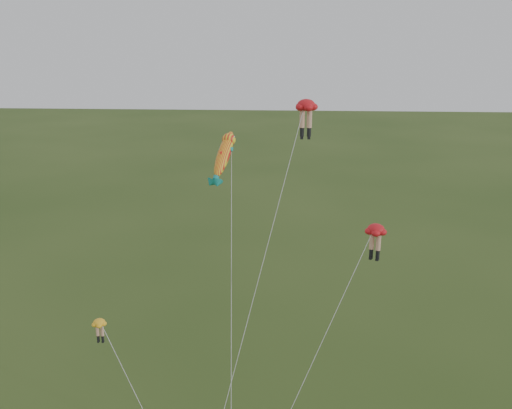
{
  "coord_description": "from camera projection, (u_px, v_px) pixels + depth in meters",
  "views": [
    {
      "loc": [
        3.43,
        -27.01,
        23.3
      ],
      "look_at": [
        1.43,
        6.0,
        13.25
      ],
      "focal_mm": 40.0,
      "sensor_mm": 36.0,
      "label": 1
    }
  ],
  "objects": [
    {
      "name": "legs_kite_red_mid",
      "position": [
        374.0,
        236.0,
        34.51
      ],
      "size": [
        7.4,
        8.07,
        12.17
      ],
      "rotation": [
        0.0,
        0.0,
        -0.46
      ],
      "color": "red",
      "rests_on": "ground"
    },
    {
      "name": "legs_kite_yellow",
      "position": [
        105.0,
        335.0,
        30.75
      ],
      "size": [
        4.82,
        2.72,
        8.49
      ],
      "rotation": [
        0.0,
        0.0,
        -0.01
      ],
      "color": "yellow",
      "rests_on": "ground"
    },
    {
      "name": "fish_kite",
      "position": [
        224.0,
        156.0,
        35.52
      ],
      "size": [
        2.27,
        11.41,
        17.52
      ],
      "rotation": [
        0.8,
        0.0,
        -0.32
      ],
      "color": "yellow",
      "rests_on": "ground"
    },
    {
      "name": "legs_kite_red_high",
      "position": [
        305.0,
        114.0,
        34.52
      ],
      "size": [
        5.99,
        10.4,
        19.41
      ],
      "rotation": [
        0.0,
        0.0,
        -0.02
      ],
      "color": "red",
      "rests_on": "ground"
    }
  ]
}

